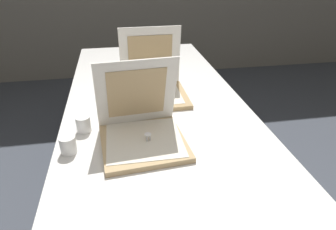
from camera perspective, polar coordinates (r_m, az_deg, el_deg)
table at (r=1.53m, az=-1.89°, el=-0.34°), size 0.93×2.36×0.74m
pizza_box_front at (r=1.23m, az=-4.98°, el=-3.10°), size 0.36×0.37×0.34m
pizza_box_middle at (r=1.64m, az=-2.60°, el=5.34°), size 0.34×0.34×0.36m
cup_white_far at (r=1.76m, az=-11.40°, el=5.93°), size 0.06×0.06×0.07m
cup_white_near_center at (r=1.36m, az=-15.82°, el=-1.69°), size 0.06×0.06×0.07m
cup_white_near_left at (r=1.23m, az=-18.51°, el=-5.45°), size 0.06×0.06×0.07m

